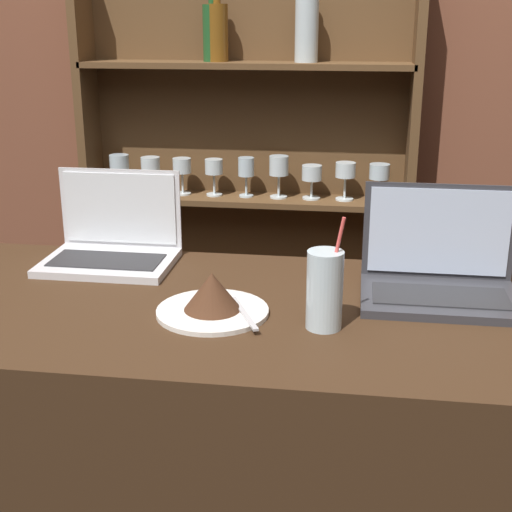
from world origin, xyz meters
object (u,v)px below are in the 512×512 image
laptop_far (439,273)px  water_glass (325,290)px  laptop_near (113,243)px  cake_plate (215,298)px

laptop_far → water_glass: bearing=-139.7°
laptop_near → laptop_far: (0.77, -0.12, 0.00)m
laptop_near → cake_plate: laptop_near is taller
cake_plate → water_glass: water_glass is taller
cake_plate → water_glass: (0.22, -0.03, 0.04)m
laptop_far → cake_plate: bearing=-160.1°
laptop_near → water_glass: bearing=-31.0°
water_glass → laptop_near: bearing=149.0°
laptop_near → laptop_far: 0.78m
water_glass → laptop_far: bearing=40.3°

